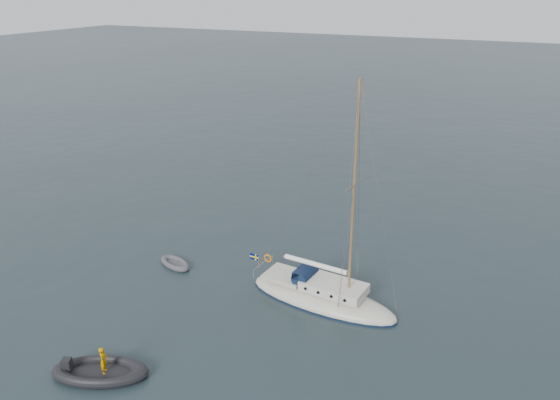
% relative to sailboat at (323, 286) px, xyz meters
% --- Properties ---
extents(ground, '(300.00, 300.00, 0.00)m').
position_rel_sailboat_xyz_m(ground, '(-1.60, 2.72, -0.97)').
color(ground, black).
rests_on(ground, ground).
extents(sailboat, '(9.00, 2.70, 12.81)m').
position_rel_sailboat_xyz_m(sailboat, '(0.00, 0.00, 0.00)').
color(sailboat, beige).
rests_on(sailboat, ground).
extents(dinghy, '(2.50, 1.13, 0.36)m').
position_rel_sailboat_xyz_m(dinghy, '(-9.69, -0.07, -0.81)').
color(dinghy, '#454549').
rests_on(dinghy, ground).
extents(rib, '(4.35, 1.98, 1.52)m').
position_rel_sailboat_xyz_m(rib, '(-6.74, -9.87, -0.72)').
color(rib, black).
rests_on(rib, ground).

